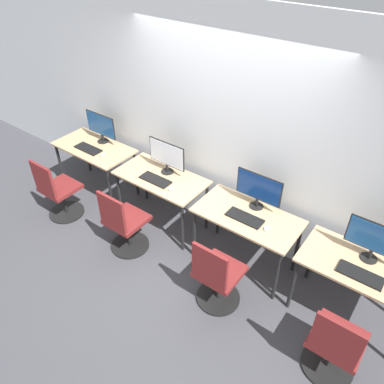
{
  "coord_description": "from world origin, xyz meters",
  "views": [
    {
      "loc": [
        1.99,
        -2.56,
        3.42
      ],
      "look_at": [
        0.0,
        0.12,
        0.9
      ],
      "focal_mm": 35.0,
      "sensor_mm": 36.0,
      "label": 1
    }
  ],
  "objects": [
    {
      "name": "wall_back",
      "position": [
        0.0,
        0.74,
        1.4
      ],
      "size": [
        12.0,
        0.05,
        2.8
      ],
      "color": "silver",
      "rests_on": "ground_plane"
    },
    {
      "name": "desk_far_right",
      "position": [
        1.87,
        0.31,
        0.66
      ],
      "size": [
        1.17,
        0.61,
        0.75
      ],
      "color": "tan",
      "rests_on": "ground_plane"
    },
    {
      "name": "mouse_left",
      "position": [
        -0.35,
        0.17,
        0.77
      ],
      "size": [
        0.06,
        0.09,
        0.03
      ],
      "color": "silver",
      "rests_on": "desk_left"
    },
    {
      "name": "office_chair_far_right",
      "position": [
        1.92,
        -0.4,
        0.38
      ],
      "size": [
        0.48,
        0.48,
        0.91
      ],
      "color": "black",
      "rests_on": "ground_plane"
    },
    {
      "name": "monitor_far_left",
      "position": [
        -1.87,
        0.49,
        0.99
      ],
      "size": [
        0.54,
        0.16,
        0.43
      ],
      "color": "black",
      "rests_on": "desk_far_left"
    },
    {
      "name": "keyboard_left",
      "position": [
        -0.62,
        0.2,
        0.76
      ],
      "size": [
        0.41,
        0.17,
        0.02
      ],
      "color": "black",
      "rests_on": "desk_left"
    },
    {
      "name": "keyboard_right",
      "position": [
        0.62,
        0.24,
        0.76
      ],
      "size": [
        0.41,
        0.17,
        0.02
      ],
      "color": "black",
      "rests_on": "desk_right"
    },
    {
      "name": "office_chair_far_left",
      "position": [
        -1.84,
        -0.43,
        0.38
      ],
      "size": [
        0.48,
        0.48,
        0.91
      ],
      "color": "black",
      "rests_on": "ground_plane"
    },
    {
      "name": "desk_left",
      "position": [
        -0.62,
        0.31,
        0.66
      ],
      "size": [
        1.17,
        0.61,
        0.75
      ],
      "color": "tan",
      "rests_on": "ground_plane"
    },
    {
      "name": "desk_right",
      "position": [
        0.62,
        0.31,
        0.66
      ],
      "size": [
        1.17,
        0.61,
        0.75
      ],
      "color": "tan",
      "rests_on": "ground_plane"
    },
    {
      "name": "office_chair_right",
      "position": [
        0.68,
        -0.37,
        0.38
      ],
      "size": [
        0.48,
        0.48,
        0.91
      ],
      "color": "black",
      "rests_on": "ground_plane"
    },
    {
      "name": "mouse_far_left",
      "position": [
        -1.58,
        0.21,
        0.77
      ],
      "size": [
        0.06,
        0.09,
        0.03
      ],
      "color": "silver",
      "rests_on": "desk_far_left"
    },
    {
      "name": "ground_plane",
      "position": [
        0.0,
        0.0,
        0.0
      ],
      "size": [
        20.0,
        20.0,
        0.0
      ],
      "primitive_type": "plane",
      "color": "#3D3D42"
    },
    {
      "name": "monitor_left",
      "position": [
        -0.62,
        0.44,
        0.99
      ],
      "size": [
        0.54,
        0.16,
        0.43
      ],
      "color": "black",
      "rests_on": "desk_left"
    },
    {
      "name": "monitor_far_right",
      "position": [
        1.87,
        0.44,
        0.99
      ],
      "size": [
        0.54,
        0.16,
        0.43
      ],
      "color": "black",
      "rests_on": "desk_far_right"
    },
    {
      "name": "office_chair_left",
      "position": [
        -0.66,
        -0.36,
        0.38
      ],
      "size": [
        0.48,
        0.48,
        0.91
      ],
      "color": "black",
      "rests_on": "ground_plane"
    },
    {
      "name": "keyboard_far_left",
      "position": [
        -1.87,
        0.21,
        0.76
      ],
      "size": [
        0.41,
        0.17,
        0.02
      ],
      "color": "black",
      "rests_on": "desk_far_left"
    },
    {
      "name": "desk_far_left",
      "position": [
        -1.87,
        0.31,
        0.66
      ],
      "size": [
        1.17,
        0.61,
        0.75
      ],
      "color": "tan",
      "rests_on": "ground_plane"
    },
    {
      "name": "monitor_right",
      "position": [
        0.62,
        0.5,
        0.99
      ],
      "size": [
        0.54,
        0.16,
        0.43
      ],
      "color": "black",
      "rests_on": "desk_right"
    },
    {
      "name": "mouse_right",
      "position": [
        0.9,
        0.23,
        0.77
      ],
      "size": [
        0.06,
        0.09,
        0.03
      ],
      "color": "silver",
      "rests_on": "desk_right"
    },
    {
      "name": "keyboard_far_right",
      "position": [
        1.87,
        0.18,
        0.76
      ],
      "size": [
        0.41,
        0.17,
        0.02
      ],
      "color": "black",
      "rests_on": "desk_far_right"
    }
  ]
}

